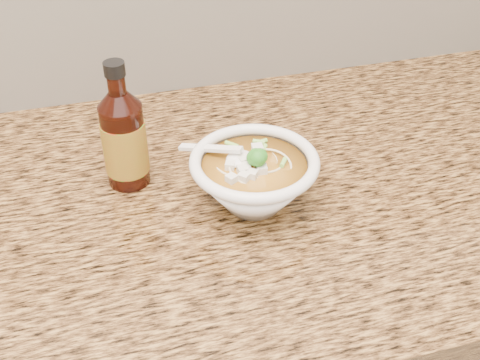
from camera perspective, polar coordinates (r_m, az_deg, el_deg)
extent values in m
cube|color=olive|center=(0.88, -18.81, -4.54)|extent=(4.00, 0.68, 0.04)
cylinder|color=white|center=(0.84, 1.31, -2.03)|extent=(0.07, 0.07, 0.01)
torus|color=white|center=(0.80, 1.38, 1.78)|extent=(0.18, 0.18, 0.02)
torus|color=beige|center=(0.79, 0.87, 0.77)|extent=(0.09, 0.09, 0.00)
torus|color=beige|center=(0.80, 1.84, 1.03)|extent=(0.07, 0.07, 0.00)
torus|color=beige|center=(0.80, 1.92, 1.11)|extent=(0.10, 0.10, 0.00)
torus|color=beige|center=(0.81, 1.88, 1.21)|extent=(0.09, 0.09, 0.00)
torus|color=beige|center=(0.80, 2.54, 0.69)|extent=(0.11, 0.11, 0.00)
torus|color=beige|center=(0.80, 0.77, 0.84)|extent=(0.07, 0.07, 0.00)
torus|color=beige|center=(0.81, 2.36, 1.20)|extent=(0.09, 0.09, 0.00)
cube|color=silver|center=(0.82, 0.58, 2.70)|extent=(0.02, 0.02, 0.02)
cube|color=silver|center=(0.77, 0.11, 0.19)|extent=(0.02, 0.02, 0.02)
cube|color=silver|center=(0.79, 0.74, 1.10)|extent=(0.01, 0.01, 0.01)
cube|color=silver|center=(0.82, 0.45, 2.69)|extent=(0.02, 0.02, 0.01)
cube|color=silver|center=(0.84, 3.01, 3.36)|extent=(0.01, 0.01, 0.01)
cube|color=silver|center=(0.81, -0.06, 1.98)|extent=(0.01, 0.01, 0.01)
cube|color=silver|center=(0.78, 1.15, 0.59)|extent=(0.02, 0.02, 0.01)
cube|color=silver|center=(0.81, 4.65, 2.16)|extent=(0.01, 0.01, 0.01)
cube|color=silver|center=(0.83, 2.69, 3.12)|extent=(0.01, 0.01, 0.01)
ellipsoid|color=#196014|center=(0.79, 1.89, 2.10)|extent=(0.03, 0.03, 0.03)
cylinder|color=#8BD552|center=(0.77, -0.92, -0.18)|extent=(0.02, 0.02, 0.01)
cylinder|color=#8BD552|center=(0.82, 2.57, 2.71)|extent=(0.01, 0.02, 0.01)
cylinder|color=#8BD552|center=(0.79, -1.95, 1.02)|extent=(0.02, 0.02, 0.01)
cylinder|color=#8BD552|center=(0.78, 2.83, 0.43)|extent=(0.02, 0.02, 0.01)
cylinder|color=#8BD552|center=(0.78, -0.83, 0.56)|extent=(0.01, 0.02, 0.01)
ellipsoid|color=white|center=(0.81, 0.07, 1.99)|extent=(0.04, 0.04, 0.01)
cube|color=white|center=(0.82, -2.84, 3.02)|extent=(0.08, 0.07, 0.03)
cylinder|color=#350E07|center=(0.86, -10.86, 3.29)|extent=(0.07, 0.07, 0.13)
cylinder|color=#350E07|center=(0.82, -11.64, 8.90)|extent=(0.03, 0.03, 0.03)
cylinder|color=black|center=(0.81, -11.84, 10.29)|extent=(0.03, 0.03, 0.02)
cylinder|color=red|center=(0.87, -10.84, 3.15)|extent=(0.07, 0.07, 0.08)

